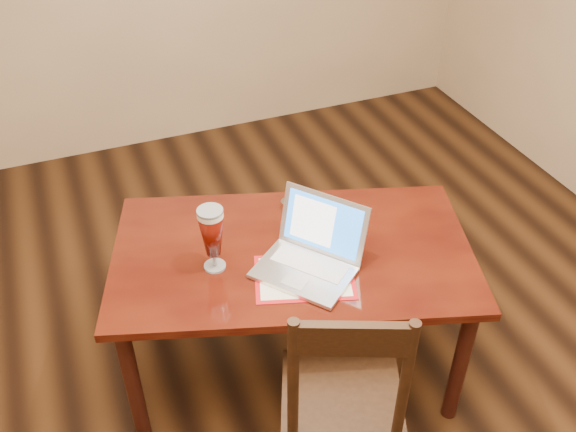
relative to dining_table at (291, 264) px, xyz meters
name	(u,v)px	position (x,y,z in m)	size (l,w,h in m)	color
ground	(298,413)	(-0.07, -0.27, -0.61)	(5.00, 5.00, 0.00)	black
room_shell	(305,10)	(-0.07, -0.27, 1.15)	(4.51, 5.01, 2.71)	tan
dining_table	(291,264)	(0.00, 0.00, 0.00)	(1.62, 1.21, 0.96)	#4D170A
dining_chair	(342,401)	(-0.04, -0.59, -0.14)	(0.55, 0.54, 1.01)	black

